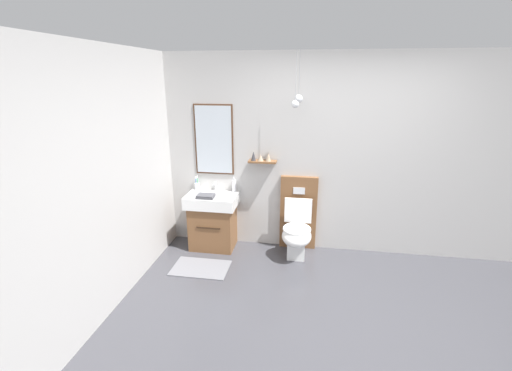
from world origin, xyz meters
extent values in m
cube|color=#3D3D42|center=(0.00, 0.00, -0.05)|extent=(6.00, 4.80, 0.10)
cube|color=#B7B5B2|center=(0.00, 1.74, 1.26)|extent=(4.80, 0.12, 2.53)
cube|color=#4C301E|center=(-1.66, 1.68, 1.44)|extent=(0.51, 0.02, 0.92)
cube|color=silver|center=(-1.66, 1.67, 1.44)|extent=(0.47, 0.01, 0.88)
cube|color=brown|center=(-1.01, 1.60, 1.19)|extent=(0.36, 0.14, 0.02)
cone|color=#333338|center=(-1.12, 1.59, 1.26)|extent=(0.06, 0.06, 0.12)
cone|color=gray|center=(-1.03, 1.59, 1.24)|extent=(0.08, 0.08, 0.08)
cone|color=gray|center=(-0.93, 1.59, 1.26)|extent=(0.07, 0.07, 0.10)
cylinder|color=gray|center=(-0.57, 1.49, 2.28)|extent=(0.01, 0.01, 0.49)
sphere|color=silver|center=(-0.57, 1.49, 1.98)|extent=(0.10, 0.10, 0.10)
cylinder|color=gray|center=(-0.60, 1.32, 2.25)|extent=(0.01, 0.01, 0.54)
sphere|color=silver|center=(-0.60, 1.32, 1.93)|extent=(0.09, 0.09, 0.09)
cube|color=#B7B5B2|center=(-2.34, 0.00, 1.26)|extent=(0.12, 3.60, 2.53)
cube|color=slate|center=(-1.66, 0.90, 0.01)|extent=(0.68, 0.44, 0.01)
cube|color=brown|center=(-1.66, 1.49, 0.30)|extent=(0.58, 0.43, 0.60)
cube|color=#342214|center=(-1.66, 1.26, 0.37)|extent=(0.32, 0.01, 0.02)
cube|color=white|center=(-1.66, 1.49, 0.67)|extent=(0.66, 0.47, 0.15)
cube|color=silver|center=(-1.66, 1.46, 0.74)|extent=(0.41, 0.26, 0.03)
cylinder|color=silver|center=(-1.66, 1.67, 0.81)|extent=(0.03, 0.03, 0.11)
cylinder|color=silver|center=(-1.66, 1.62, 0.85)|extent=(0.02, 0.11, 0.02)
cube|color=brown|center=(-0.53, 1.67, 0.50)|extent=(0.48, 0.10, 1.00)
cube|color=silver|center=(-0.53, 1.61, 0.82)|extent=(0.15, 0.01, 0.09)
cube|color=white|center=(-0.53, 1.40, 0.17)|extent=(0.22, 0.30, 0.34)
ellipsoid|color=white|center=(-0.53, 1.32, 0.32)|extent=(0.37, 0.46, 0.24)
torus|color=white|center=(-0.53, 1.32, 0.42)|extent=(0.35, 0.35, 0.04)
cube|color=white|center=(-0.53, 1.54, 0.57)|extent=(0.35, 0.03, 0.33)
cylinder|color=silver|center=(-1.91, 1.64, 0.80)|extent=(0.07, 0.07, 0.09)
cylinder|color=#33B266|center=(-1.89, 1.64, 0.86)|extent=(0.01, 0.03, 0.17)
cube|color=white|center=(-1.89, 1.63, 0.94)|extent=(0.01, 0.02, 0.03)
cylinder|color=#2D84DB|center=(-1.92, 1.64, 0.85)|extent=(0.01, 0.03, 0.15)
cube|color=white|center=(-1.92, 1.65, 0.92)|extent=(0.01, 0.02, 0.03)
cylinder|color=white|center=(-1.40, 1.65, 0.83)|extent=(0.06, 0.06, 0.16)
cylinder|color=silver|center=(-1.40, 1.65, 0.93)|extent=(0.02, 0.02, 0.04)
cube|color=#47474C|center=(-1.70, 1.35, 0.77)|extent=(0.22, 0.16, 0.04)
camera|label=1|loc=(-0.40, -2.63, 2.25)|focal=24.17mm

